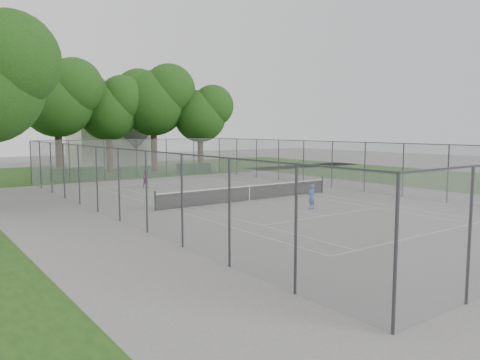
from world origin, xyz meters
TOP-DOWN VIEW (x-y plane):
  - ground at (0.00, 0.00)m, footprint 120.00×120.00m
  - grass_far at (0.00, 26.00)m, footprint 60.00×20.00m
  - grass_right at (22.00, 0.00)m, footprint 16.00×40.00m
  - court_markings at (0.00, 0.00)m, footprint 11.03×23.83m
  - tennis_net at (0.00, 0.00)m, footprint 12.87×0.10m
  - perimeter_fence at (0.00, 0.00)m, footprint 18.08×34.08m
  - tree_far_left at (-5.25, 22.40)m, footprint 7.64×6.97m
  - tree_far_midleft at (-0.14, 23.12)m, footprint 6.82×6.23m
  - tree_far_midright at (4.33, 22.11)m, footprint 7.77×7.10m
  - tree_far_right at (8.79, 20.16)m, footprint 6.34×5.79m
  - hedge_left at (-5.01, 18.29)m, footprint 4.33×1.30m
  - hedge_mid at (0.34, 18.37)m, footprint 3.01×0.86m
  - hedge_right at (6.63, 18.04)m, footprint 3.36×1.23m
  - house at (2.63, 31.01)m, footprint 8.33×6.45m
  - girl_player at (0.90, -4.49)m, footprint 0.55×0.41m
  - woman_player at (-2.41, 9.71)m, footprint 0.69×0.54m

SIDE VIEW (x-z plane):
  - ground at x=0.00m, z-range 0.00..0.00m
  - grass_far at x=0.00m, z-range 0.00..0.00m
  - grass_right at x=22.00m, z-range 0.00..0.00m
  - court_markings at x=0.00m, z-range 0.00..0.01m
  - hedge_mid at x=0.34m, z-range 0.00..0.95m
  - hedge_right at x=6.63m, z-range 0.00..1.01m
  - tennis_net at x=0.00m, z-range -0.04..1.06m
  - hedge_left at x=-5.01m, z-range 0.00..1.08m
  - girl_player at x=0.90m, z-range 0.00..1.40m
  - woman_player at x=-2.41m, z-range 0.00..1.40m
  - perimeter_fence at x=0.00m, z-range 0.05..3.57m
  - house at x=2.63m, z-range -1.01..9.35m
  - tree_far_right at x=8.79m, z-range 1.70..10.82m
  - tree_far_midleft at x=-0.14m, z-range 1.83..11.63m
  - tree_far_left at x=-5.25m, z-range 2.06..13.03m
  - tree_far_midright at x=4.33m, z-range 2.09..13.26m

